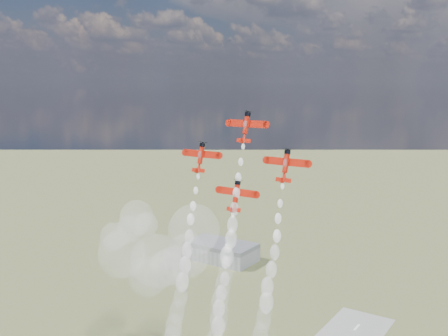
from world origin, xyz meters
The scene contains 9 objects.
hangar centered at (-120.00, 180.00, 6.50)m, with size 50.00×28.00×13.00m.
plane_lead centered at (5.09, 4.37, 116.83)m, with size 13.11×5.10×9.18m.
plane_left centered at (-9.49, 1.68, 106.99)m, with size 13.11×5.10×9.18m.
plane_right centered at (19.66, 1.68, 106.99)m, with size 13.11×5.10×9.18m.
plane_slot centered at (5.09, -1.02, 97.15)m, with size 13.11×5.10×9.18m.
smoke_trail_lead centered at (5.16, -7.64, 72.63)m, with size 5.47×16.43×52.04m.
smoke_trail_left centered at (-9.48, -10.63, 62.82)m, with size 5.40×17.05×51.25m.
smoke_trail_right centered at (19.88, -10.63, 62.84)m, with size 5.69×16.56×51.95m.
drifted_smoke_cloud centered at (-48.67, 26.33, 63.06)m, with size 56.34×37.97×39.38m.
Camera 1 is at (83.98, -127.91, 130.06)m, focal length 42.00 mm.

